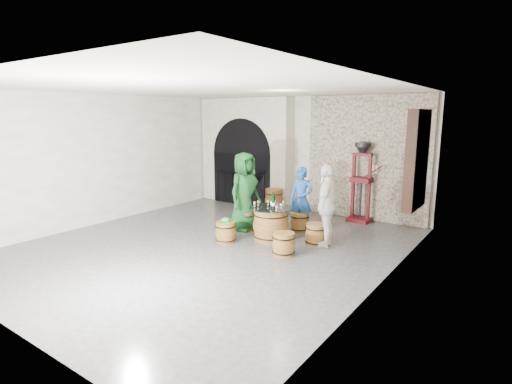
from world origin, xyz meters
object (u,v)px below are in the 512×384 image
Objects in this scene: barrel_stool_far at (300,222)px; person_white at (327,205)px; barrel_table at (271,224)px; corking_press at (362,176)px; person_blue at (301,199)px; side_barrel at (274,201)px; person_green at (245,192)px; wine_bottle_center at (273,203)px; barrel_stool_near_left at (226,232)px; barrel_stool_left at (245,221)px; barrel_stool_near_right at (284,244)px; wine_bottle_right at (274,200)px; barrel_stool_right at (316,234)px; wine_bottle_left at (272,201)px.

barrel_stool_far is 0.26× the size of person_white.
barrel_table is 0.47× the size of corking_press.
side_barrel is (-1.47, 1.11, -0.42)m from person_blue.
barrel_table is at bearing -103.20° from person_green.
barrel_stool_near_left is at bearing -143.90° from wine_bottle_center.
person_blue is at bearing 79.58° from barrel_table.
barrel_stool_near_right is at bearing -30.52° from barrel_stool_left.
person_white is 3.06m from side_barrel.
barrel_stool_near_left is (-0.88, -1.65, 0.00)m from barrel_stool_far.
barrel_stool_left is 3.15m from corking_press.
person_blue is 0.92m from wine_bottle_right.
wine_bottle_right reaches higher than barrel_stool_left.
barrel_stool_near_right is at bearing -54.10° from side_barrel.
person_green is at bearing 161.14° from barrel_table.
barrel_stool_far is at bearing 138.18° from barrel_stool_right.
wine_bottle_right is 0.16× the size of corking_press.
corking_press is at bearing 67.68° from wine_bottle_right.
barrel_table reaches higher than side_barrel.
barrel_table is 2.91× the size of wine_bottle_center.
side_barrel is (-0.58, 2.81, 0.12)m from barrel_stool_near_left.
person_blue reaches higher than wine_bottle_left.
wine_bottle_left reaches higher than barrel_stool_near_right.
barrel_table is 0.99m from barrel_stool_far.
barrel_stool_right is 1.15m from wine_bottle_right.
barrel_stool_near_right is 1.39× the size of wine_bottle_left.
person_green is 1.07× the size of person_white.
barrel_stool_near_right is (-0.21, -0.94, 0.00)m from barrel_stool_right.
barrel_stool_right is 1.16m from wine_bottle_left.
wine_bottle_center is at bearing -57.66° from side_barrel.
wine_bottle_left is 1.00× the size of wine_bottle_center.
barrel_stool_near_right is 3.42m from corking_press.
person_white is at bearing 22.74° from wine_bottle_center.
side_barrel reaches higher than barrel_stool_right.
side_barrel is at bearing 122.61° from wine_bottle_right.
barrel_stool_left is 0.66× the size of side_barrel.
wine_bottle_left reaches higher than barrel_stool_right.
corking_press is at bearing 71.49° from wine_bottle_center.
wine_bottle_center is at bearing -37.44° from barrel_table.
barrel_stool_left is 1.03m from barrel_stool_near_left.
person_green is at bearing -100.81° from person_white.
barrel_table is at bearing -87.63° from wine_bottle_right.
wine_bottle_left is (-0.72, 0.69, 0.64)m from barrel_stool_near_right.
barrel_stool_near_left is at bearing -78.33° from side_barrel.
corking_press is at bearing 68.72° from barrel_table.
wine_bottle_right is (-0.95, -0.16, 0.64)m from barrel_stool_right.
barrel_stool_right is 1.39× the size of wine_bottle_center.
barrel_stool_near_right and barrel_stool_near_left have the same top height.
barrel_table is 2.91× the size of wine_bottle_right.
barrel_stool_near_left is (-1.65, -0.97, 0.00)m from barrel_stool_right.
wine_bottle_right is (0.95, -0.20, -0.06)m from person_green.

